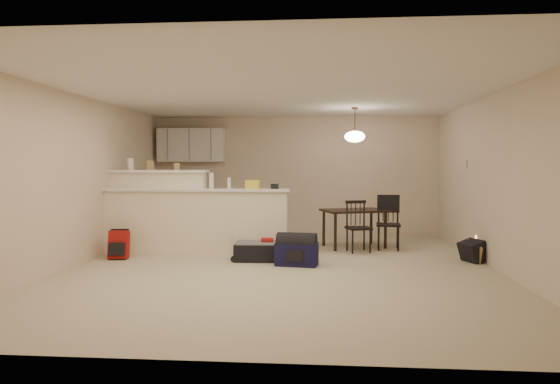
# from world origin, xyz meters

# --- Properties ---
(room) EXTENTS (7.00, 7.02, 2.50)m
(room) POSITION_xyz_m (0.00, 0.00, 1.25)
(room) COLOR #C1B695
(room) RESTS_ON ground
(breakfast_bar) EXTENTS (3.08, 0.58, 1.39)m
(breakfast_bar) POSITION_xyz_m (-1.76, 0.98, 0.61)
(breakfast_bar) COLOR #F3E7C4
(breakfast_bar) RESTS_ON ground
(upper_cabinets) EXTENTS (1.40, 0.34, 0.70)m
(upper_cabinets) POSITION_xyz_m (-2.20, 3.32, 1.90)
(upper_cabinets) COLOR white
(upper_cabinets) RESTS_ON room
(kitchen_counter) EXTENTS (1.80, 0.60, 0.90)m
(kitchen_counter) POSITION_xyz_m (-2.00, 3.19, 0.45)
(kitchen_counter) COLOR white
(kitchen_counter) RESTS_ON ground
(thermostat) EXTENTS (0.02, 0.12, 0.12)m
(thermostat) POSITION_xyz_m (2.98, 1.55, 1.50)
(thermostat) COLOR beige
(thermostat) RESTS_ON room
(jar) EXTENTS (0.10, 0.10, 0.20)m
(jar) POSITION_xyz_m (-2.68, 1.12, 1.49)
(jar) COLOR silver
(jar) RESTS_ON breakfast_bar
(cereal_box) EXTENTS (0.10, 0.07, 0.16)m
(cereal_box) POSITION_xyz_m (-2.33, 1.12, 1.47)
(cereal_box) COLOR #9B8550
(cereal_box) RESTS_ON breakfast_bar
(small_box) EXTENTS (0.08, 0.06, 0.12)m
(small_box) POSITION_xyz_m (-1.87, 1.12, 1.45)
(small_box) COLOR #9B8550
(small_box) RESTS_ON breakfast_bar
(bottle_a) EXTENTS (0.07, 0.07, 0.26)m
(bottle_a) POSITION_xyz_m (-1.24, 0.90, 1.22)
(bottle_a) COLOR silver
(bottle_a) RESTS_ON breakfast_bar
(bottle_b) EXTENTS (0.06, 0.06, 0.18)m
(bottle_b) POSITION_xyz_m (-0.95, 0.90, 1.18)
(bottle_b) COLOR silver
(bottle_b) RESTS_ON breakfast_bar
(bag_lump) EXTENTS (0.22, 0.18, 0.14)m
(bag_lump) POSITION_xyz_m (-0.56, 0.90, 1.16)
(bag_lump) COLOR #9B8550
(bag_lump) RESTS_ON breakfast_bar
(pouch) EXTENTS (0.12, 0.10, 0.08)m
(pouch) POSITION_xyz_m (-0.20, 0.90, 1.13)
(pouch) COLOR #9B8550
(pouch) RESTS_ON breakfast_bar
(dining_table) EXTENTS (1.27, 1.05, 0.68)m
(dining_table) POSITION_xyz_m (1.14, 1.87, 0.60)
(dining_table) COLOR black
(dining_table) RESTS_ON ground
(pendant_lamp) EXTENTS (0.36, 0.36, 0.62)m
(pendant_lamp) POSITION_xyz_m (1.14, 1.87, 1.99)
(pendant_lamp) COLOR brown
(pendant_lamp) RESTS_ON room
(dining_chair_near) EXTENTS (0.46, 0.45, 0.87)m
(dining_chair_near) POSITION_xyz_m (1.18, 1.37, 0.43)
(dining_chair_near) COLOR black
(dining_chair_near) RESTS_ON ground
(dining_chair_far) EXTENTS (0.44, 0.43, 0.93)m
(dining_chair_far) POSITION_xyz_m (1.72, 1.66, 0.46)
(dining_chair_far) COLOR black
(dining_chair_far) RESTS_ON ground
(suitcase) EXTENTS (0.79, 0.53, 0.26)m
(suitcase) POSITION_xyz_m (-0.39, 0.52, 0.13)
(suitcase) COLOR black
(suitcase) RESTS_ON ground
(red_backpack) EXTENTS (0.31, 0.22, 0.44)m
(red_backpack) POSITION_xyz_m (-2.62, 0.44, 0.22)
(red_backpack) COLOR #A21512
(red_backpack) RESTS_ON ground
(navy_duffel) EXTENTS (0.64, 0.41, 0.33)m
(navy_duffel) POSITION_xyz_m (0.19, 0.16, 0.17)
(navy_duffel) COLOR #121135
(navy_duffel) RESTS_ON ground
(black_daypack) EXTENTS (0.37, 0.43, 0.32)m
(black_daypack) POSITION_xyz_m (2.85, 0.61, 0.16)
(black_daypack) COLOR black
(black_daypack) RESTS_ON ground
(cardboard_sheet) EXTENTS (0.13, 0.38, 0.30)m
(cardboard_sheet) POSITION_xyz_m (2.85, 0.59, 0.15)
(cardboard_sheet) COLOR #9B8550
(cardboard_sheet) RESTS_ON ground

